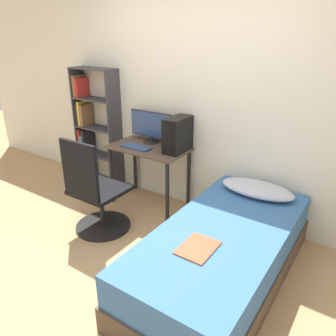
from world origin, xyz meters
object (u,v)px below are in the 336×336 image
pc_tower (178,135)px  keyboard (136,147)px  office_chair (96,198)px  bookshelf (92,130)px  monitor (151,126)px  bed (222,254)px

pc_tower → keyboard: bearing=-158.4°
keyboard → office_chair: bearing=-89.4°
bookshelf → keyboard: (0.99, -0.26, 0.01)m
bookshelf → monitor: bookshelf is taller
bookshelf → keyboard: size_ratio=4.29×
bed → keyboard: 1.63m
bookshelf → pc_tower: 1.46m
office_chair → bookshelf: bearing=136.7°
office_chair → bed: bearing=2.4°
keyboard → pc_tower: bearing=21.6°
office_chair → monitor: bearing=89.4°
office_chair → monitor: 1.10m
bookshelf → pc_tower: (1.44, -0.08, 0.19)m
bed → keyboard: bearing=156.4°
keyboard → pc_tower: pc_tower is taller
bookshelf → keyboard: 1.02m
keyboard → pc_tower: (0.46, 0.18, 0.18)m
office_chair → pc_tower: pc_tower is taller
bookshelf → pc_tower: size_ratio=4.04×
bookshelf → office_chair: (0.99, -0.94, -0.35)m
bookshelf → office_chair: bearing=-43.3°
pc_tower → office_chair: bearing=-117.5°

